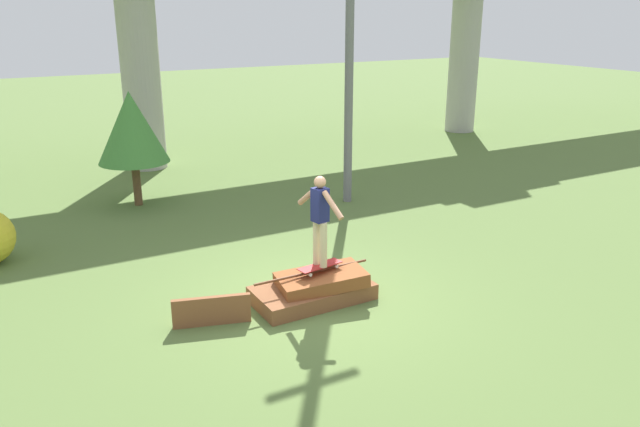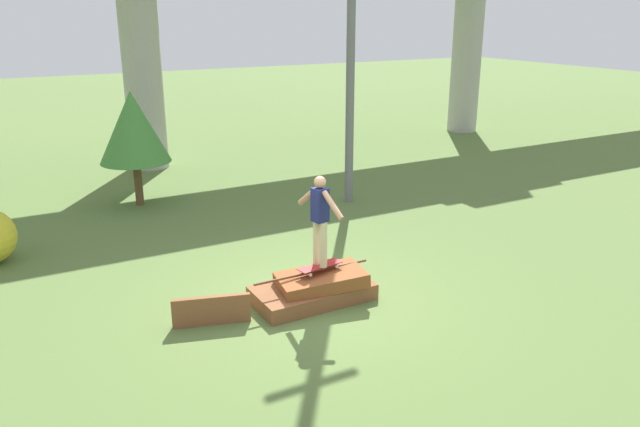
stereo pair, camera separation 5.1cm
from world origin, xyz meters
TOP-DOWN VIEW (x-y plane):
  - ground_plane at (0.00, 0.00)m, footprint 80.00×80.00m
  - scrap_pile at (0.04, -0.03)m, footprint 2.03×1.08m
  - scrap_plank_loose at (-1.71, 0.01)m, footprint 1.14×0.41m
  - skateboard at (0.12, -0.04)m, footprint 0.80×0.35m
  - skater at (0.12, -0.04)m, footprint 0.26×1.09m
  - utility_pole at (3.39, 4.43)m, footprint 1.30×0.20m
  - tree_behind_left at (-1.19, 6.63)m, footprint 1.65×1.65m

SIDE VIEW (x-z plane):
  - ground_plane at x=0.00m, z-range 0.00..0.00m
  - scrap_pile at x=0.04m, z-range -0.05..0.47m
  - scrap_plank_loose at x=-1.71m, z-range 0.00..0.45m
  - skateboard at x=0.12m, z-range 0.55..0.64m
  - skater at x=0.12m, z-range 0.71..2.19m
  - tree_behind_left at x=-1.19m, z-range 0.52..3.25m
  - utility_pole at x=3.39m, z-range 0.13..9.08m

